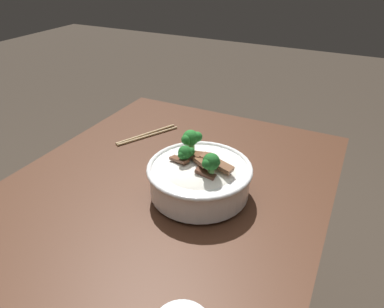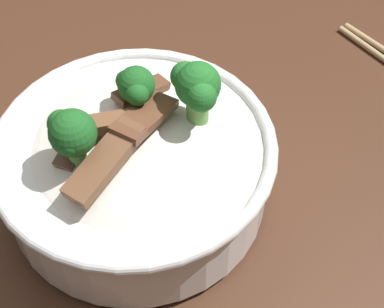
# 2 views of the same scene
# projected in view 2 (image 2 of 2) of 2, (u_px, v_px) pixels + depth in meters

# --- Properties ---
(dining_table) EXTENTS (1.18, 0.77, 0.81)m
(dining_table) POSITION_uv_depth(u_px,v_px,m) (89.00, 157.00, 0.73)
(dining_table) COLOR #472819
(dining_table) RESTS_ON ground
(rice_bowl) EXTENTS (0.24, 0.24, 0.14)m
(rice_bowl) POSITION_uv_depth(u_px,v_px,m) (136.00, 162.00, 0.52)
(rice_bowl) COLOR white
(rice_bowl) RESTS_ON dining_table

